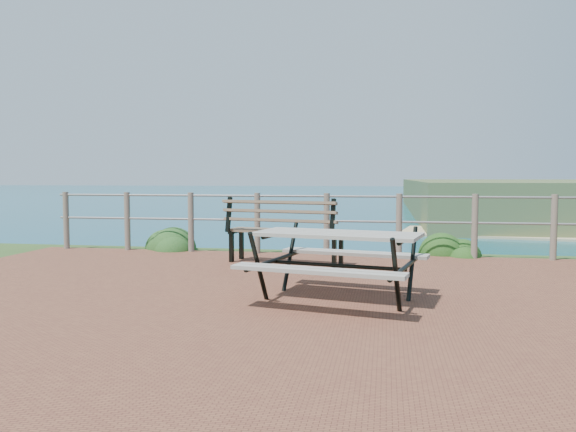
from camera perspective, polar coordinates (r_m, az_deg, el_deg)
name	(u,v)px	position (r m, az deg, el deg)	size (l,w,h in m)	color
ground	(293,301)	(5.88, 0.48, -8.60)	(10.00, 7.00, 0.12)	brown
ocean	(384,180)	(205.67, 9.68, 3.59)	(1200.00, 1200.00, 0.00)	#126871
safety_railing	(327,221)	(9.09, 3.95, -0.49)	(9.40, 0.10, 1.00)	#6B5B4C
picnic_table	(337,259)	(5.77, 5.02, -4.34)	(1.76, 1.41, 0.70)	gray
park_bench	(285,221)	(8.14, -0.28, -0.53)	(1.78, 0.79, 0.97)	brown
shrub_lip_west	(164,249)	(10.19, -12.44, -3.32)	(0.82, 0.82, 0.58)	#1E481B
shrub_lip_east	(455,256)	(9.53, 16.64, -3.90)	(0.78, 0.78, 0.52)	#1D4415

